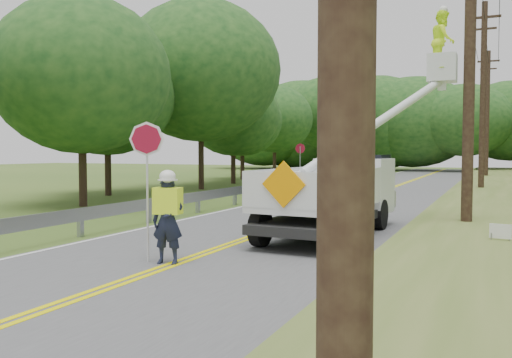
% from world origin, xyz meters
% --- Properties ---
extents(ground, '(140.00, 140.00, 0.00)m').
position_xyz_m(ground, '(0.00, 0.00, 0.00)').
color(ground, '#3B5820').
rests_on(ground, ground).
extents(road, '(7.20, 96.00, 0.03)m').
position_xyz_m(road, '(0.00, 14.00, 0.01)').
color(road, '#4F4F51').
rests_on(road, ground).
extents(guardrail, '(0.18, 48.00, 0.77)m').
position_xyz_m(guardrail, '(-4.02, 14.91, 0.55)').
color(guardrail, gray).
rests_on(guardrail, ground).
extents(utility_poles, '(1.60, 43.30, 10.00)m').
position_xyz_m(utility_poles, '(5.00, 17.02, 5.27)').
color(utility_poles, black).
rests_on(utility_poles, ground).
extents(treeline_left, '(10.87, 56.25, 10.91)m').
position_xyz_m(treeline_left, '(-10.62, 28.74, 5.66)').
color(treeline_left, '#332319').
rests_on(treeline_left, ground).
extents(treeline_horizon, '(56.77, 14.59, 11.28)m').
position_xyz_m(treeline_horizon, '(-1.74, 56.34, 5.50)').
color(treeline_horizon, '#164119').
rests_on(treeline_horizon, ground).
extents(flagger, '(1.09, 0.52, 2.79)m').
position_xyz_m(flagger, '(-0.14, 2.06, 1.01)').
color(flagger, '#191E33').
rests_on(flagger, road).
extents(bucket_truck, '(4.09, 6.16, 6.07)m').
position_xyz_m(bucket_truck, '(2.06, 7.73, 1.44)').
color(bucket_truck, black).
rests_on(bucket_truck, road).
extents(suv_silver, '(3.24, 5.91, 1.57)m').
position_xyz_m(suv_silver, '(-1.76, 17.51, 0.80)').
color(suv_silver, silver).
rests_on(suv_silver, road).
extents(suv_darkgrey, '(2.48, 5.70, 1.63)m').
position_xyz_m(suv_darkgrey, '(-2.17, 22.08, 0.84)').
color(suv_darkgrey, '#3D4146').
rests_on(suv_darkgrey, road).
extents(stop_sign_permanent, '(0.56, 0.06, 2.65)m').
position_xyz_m(stop_sign_permanent, '(-4.17, 21.26, 1.77)').
color(stop_sign_permanent, gray).
rests_on(stop_sign_permanent, ground).
extents(yard_sign, '(0.45, 0.11, 0.65)m').
position_xyz_m(yard_sign, '(5.83, 5.94, 0.46)').
color(yard_sign, white).
rests_on(yard_sign, ground).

